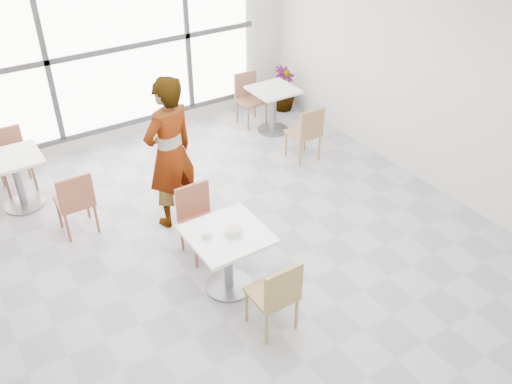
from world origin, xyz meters
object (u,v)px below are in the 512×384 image
chair_far (198,216)px  person (170,154)px  bg_chair_left_far (11,155)px  bg_table_right (273,104)px  plant_right (284,89)px  chair_near (277,293)px  bg_chair_left_near (75,200)px  bg_table_left (16,174)px  main_table (228,250)px  oatmeal_bowl (233,231)px  bg_chair_right_near (307,131)px  bg_chair_right_far (249,95)px  coffee_cup (206,236)px

chair_far → person: 0.85m
chair_far → bg_chair_left_far: size_ratio=1.00×
bg_table_right → plant_right: 0.87m
chair_near → bg_chair_left_near: same height
chair_far → bg_table_left: size_ratio=1.16×
main_table → bg_chair_left_far: size_ratio=0.92×
oatmeal_bowl → bg_chair_right_near: bg_chair_right_near is taller
chair_near → bg_table_left: size_ratio=1.16×
person → bg_chair_right_near: 2.39m
bg_chair_left_near → bg_chair_right_near: bearing=178.6°
bg_table_left → bg_chair_right_far: 3.91m
main_table → chair_near: 0.79m
chair_far → plant_right: chair_far is taller
main_table → bg_chair_right_near: bearing=36.2°
chair_near → bg_chair_left_near: bearing=-66.6°
main_table → bg_table_left: size_ratio=1.07×
oatmeal_bowl → bg_chair_left_far: bg_chair_left_far is taller
person → bg_chair_left_far: (-1.52, 1.94, -0.48)m
chair_near → chair_far: same height
bg_table_right → bg_table_left: bearing=179.9°
chair_near → main_table: bearing=-84.2°
chair_near → coffee_cup: chair_near is taller
plant_right → coffee_cup: bearing=-135.0°
oatmeal_bowl → bg_table_left: oatmeal_bowl is taller
bg_table_left → bg_chair_right_near: bearing=-15.7°
person → bg_chair_left_far: person is taller
bg_chair_left_near → bg_chair_right_near: 3.44m
main_table → bg_table_left: 3.22m
oatmeal_bowl → bg_chair_right_far: 4.11m
bg_table_left → bg_chair_left_far: 0.54m
bg_chair_right_near → bg_chair_right_far: same height
chair_far → bg_table_right: chair_far is taller
main_table → person: person is taller
chair_far → oatmeal_bowl: chair_far is taller
chair_far → plant_right: bearing=40.7°
oatmeal_bowl → bg_table_left: size_ratio=0.28×
bg_chair_left_near → plant_right: bg_chair_left_near is taller
bg_chair_right_far → bg_chair_left_far: bearing=179.1°
main_table → bg_chair_right_far: bg_chair_right_far is taller
chair_near → plant_right: (3.08, 4.22, -0.11)m
oatmeal_bowl → bg_chair_left_far: (-1.50, 3.44, -0.29)m
oatmeal_bowl → bg_table_left: 3.31m
coffee_cup → bg_chair_left_near: 1.99m
oatmeal_bowl → person: (0.02, 1.50, 0.18)m
bg_chair_right_far → bg_table_right: bearing=-71.2°
chair_near → bg_chair_right_near: same height
bg_chair_left_far → bg_chair_right_far: size_ratio=1.00×
chair_near → plant_right: bearing=-126.1°
coffee_cup → bg_chair_right_far: bearing=51.8°
main_table → bg_chair_right_far: 4.08m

